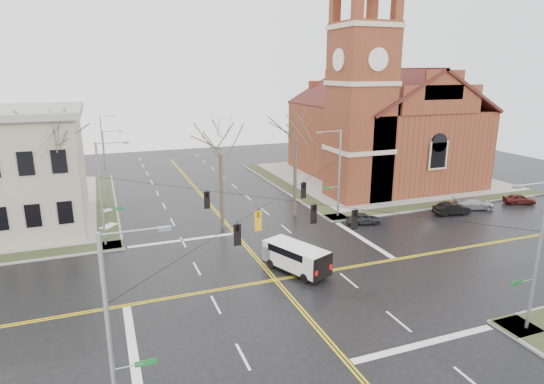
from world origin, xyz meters
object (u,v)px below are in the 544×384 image
object	(u,v)px
signal_pole_se	(536,253)
parked_car_c	(473,203)
signal_pole_nw	(103,191)
signal_pole_ne	(338,171)
streetlight_north_a	(106,161)
tree_nw_near	(220,149)
signal_pole_sw	(114,333)
parked_car_b	(452,209)
cargo_van	(294,256)
church	(378,119)
parked_car_d	(519,199)
tree_ne	(296,136)
tree_nw_far	(59,142)
streetlight_north_b	(103,138)
parked_car_a	(363,219)

from	to	relation	value
signal_pole_se	parked_car_c	bearing A→B (deg)	52.28
signal_pole_nw	parked_car_c	size ratio (longest dim) A/B	2.03
signal_pole_ne	signal_pole_se	world-z (taller)	same
streetlight_north_a	tree_nw_near	bearing A→B (deg)	-56.52
signal_pole_sw	parked_car_b	world-z (taller)	signal_pole_sw
cargo_van	church	bearing A→B (deg)	23.42
parked_car_d	signal_pole_se	bearing A→B (deg)	154.66
parked_car_d	tree_ne	world-z (taller)	tree_ne
signal_pole_se	tree_nw_far	distance (m)	36.12
parked_car_d	tree_ne	size ratio (longest dim) A/B	0.30
streetlight_north_a	parked_car_b	distance (m)	39.59
signal_pole_nw	streetlight_north_b	distance (m)	36.51
cargo_van	tree_nw_far	xyz separation A→B (m)	(-16.31, 12.49, 7.87)
signal_pole_se	parked_car_a	xyz separation A→B (m)	(1.42, 20.08, -4.37)
parked_car_c	tree_nw_far	world-z (taller)	tree_nw_far
church	tree_ne	bearing A→B (deg)	-146.82
tree_nw_far	cargo_van	bearing A→B (deg)	-37.45
signal_pole_se	tree_ne	size ratio (longest dim) A/B	0.77
signal_pole_nw	signal_pole_sw	distance (m)	23.00
cargo_van	parked_car_d	xyz separation A→B (m)	(31.44, 7.26, -0.63)
streetlight_north_b	tree_nw_far	world-z (taller)	tree_nw_far
parked_car_d	tree_nw_far	xyz separation A→B (m)	(-47.75, 5.23, 8.50)
signal_pole_sw	tree_ne	bearing A→B (deg)	53.10
streetlight_north_a	cargo_van	xyz separation A→B (m)	(12.56, -26.97, -3.24)
signal_pole_nw	parked_car_a	size ratio (longest dim) A/B	2.65
signal_pole_se	parked_car_b	xyz separation A→B (m)	(11.90, 19.38, -4.29)
signal_pole_nw	tree_nw_near	world-z (taller)	tree_nw_near
church	cargo_van	size ratio (longest dim) A/B	4.74
signal_pole_sw	parked_car_d	world-z (taller)	signal_pole_sw
tree_nw_far	signal_pole_se	bearing A→B (deg)	-44.20
signal_pole_ne	cargo_van	bearing A→B (deg)	-131.94
church	parked_car_b	bearing A→B (deg)	-95.21
signal_pole_ne	parked_car_c	xyz separation A→B (m)	(15.56, -2.88, -4.31)
church	tree_ne	world-z (taller)	church
streetlight_north_a	parked_car_a	distance (m)	30.66
cargo_van	tree_ne	distance (m)	15.37
streetlight_north_a	parked_car_a	bearing A→B (deg)	-39.69
streetlight_north_a	parked_car_b	bearing A→B (deg)	-30.71
parked_car_d	church	bearing A→B (deg)	50.24
signal_pole_ne	signal_pole_sw	world-z (taller)	same
tree_ne	tree_nw_near	bearing A→B (deg)	-175.59
signal_pole_ne	signal_pole_sw	bearing A→B (deg)	-134.55
signal_pole_nw	cargo_van	xyz separation A→B (m)	(13.23, -10.47, -3.73)
streetlight_north_b	cargo_van	world-z (taller)	streetlight_north_b
parked_car_b	tree_ne	distance (m)	18.50
streetlight_north_a	cargo_van	distance (m)	29.93
parked_car_c	cargo_van	bearing A→B (deg)	124.69
church	signal_pole_nw	size ratio (longest dim) A/B	3.06
signal_pole_sw	tree_nw_near	bearing A→B (deg)	66.21
parked_car_b	parked_car_c	bearing A→B (deg)	-72.59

